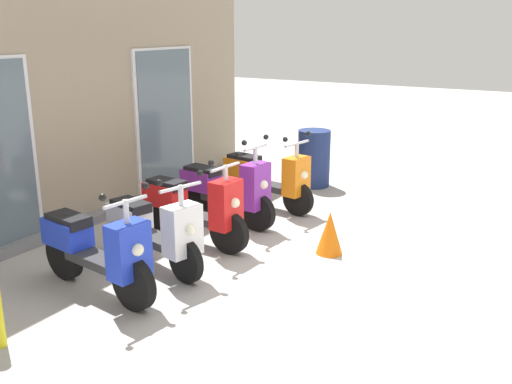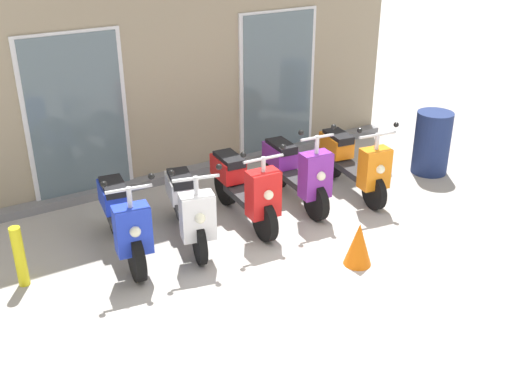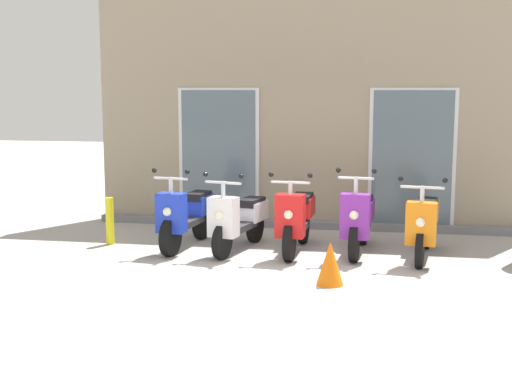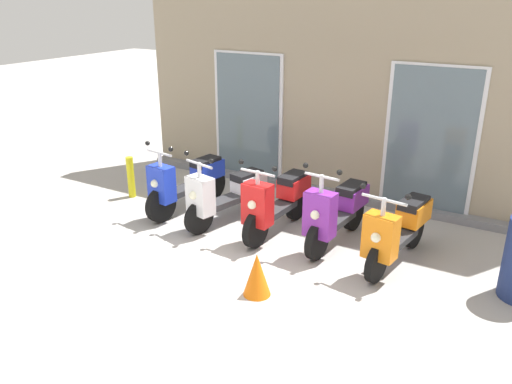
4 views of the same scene
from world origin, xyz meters
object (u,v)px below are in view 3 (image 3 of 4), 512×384
Objects in this scene: scooter_white at (239,219)px; curb_bollard at (110,221)px; scooter_red at (297,218)px; scooter_blue at (187,215)px; scooter_orange at (424,223)px; scooter_purple at (359,219)px; traffic_cone at (330,263)px.

scooter_white is 1.96m from curb_bollard.
curb_bollard is (-2.77, -0.00, -0.13)m from scooter_red.
curb_bollard is (-1.17, -0.02, -0.12)m from scooter_blue.
scooter_blue reaches higher than scooter_orange.
scooter_purple is at bearing 1.75° from scooter_blue.
scooter_white is 2.25× the size of curb_bollard.
scooter_purple reaches higher than traffic_cone.
traffic_cone is (0.58, -1.56, -0.22)m from scooter_red.
scooter_red is 1.01× the size of scooter_orange.
scooter_white is 3.03× the size of traffic_cone.
scooter_purple is at bearing 1.44° from curb_bollard.
scooter_orange is (0.87, -0.13, -0.00)m from scooter_purple.
traffic_cone is 3.70m from curb_bollard.
scooter_purple reaches higher than scooter_blue.
scooter_purple is 1.69m from traffic_cone.
scooter_orange is 4.51m from curb_bollard.
scooter_purple is 3.07× the size of traffic_cone.
curb_bollard is at bearing 155.01° from traffic_cone.
scooter_white is 2.06m from traffic_cone.
scooter_blue is at bearing 179.47° from scooter_red.
scooter_blue is 2.70m from traffic_cone.
traffic_cone is (2.18, -1.58, -0.21)m from scooter_blue.
curb_bollard is (-4.51, 0.04, -0.13)m from scooter_orange.
scooter_purple reaches higher than scooter_red.
scooter_white is 0.98× the size of scooter_orange.
scooter_blue is at bearing 144.12° from traffic_cone.
scooter_red is (0.81, 0.06, 0.02)m from scooter_white.
scooter_purple is 0.89m from scooter_orange.
scooter_purple is at bearing 171.25° from scooter_orange.
scooter_blue is 0.79m from scooter_white.
scooter_blue is 1.02× the size of scooter_red.
traffic_cone is at bearing -127.45° from scooter_orange.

